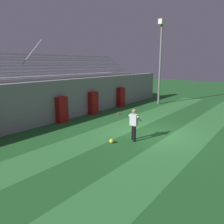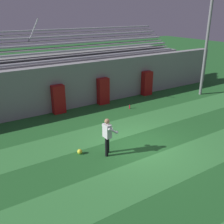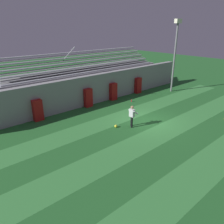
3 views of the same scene
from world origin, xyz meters
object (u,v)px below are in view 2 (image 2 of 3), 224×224
padding_pillar_gate_left (58,99)px  padding_pillar_gate_right (103,91)px  water_bottle (130,107)px  padding_pillar_far_right (147,83)px  goalkeeper (107,134)px  floodlight_pole (209,24)px  soccer_ball (80,152)px

padding_pillar_gate_left → padding_pillar_gate_right: bearing=0.0°
water_bottle → padding_pillar_gate_right: bearing=117.9°
padding_pillar_gate_right → padding_pillar_far_right: 3.72m
water_bottle → goalkeeper: bearing=-135.8°
padding_pillar_gate_right → water_bottle: bearing=-62.1°
floodlight_pole → water_bottle: bearing=176.5°
padding_pillar_gate_left → padding_pillar_far_right: bearing=0.0°
floodlight_pole → soccer_ball: size_ratio=35.41×
padding_pillar_far_right → goalkeeper: size_ratio=1.04×
padding_pillar_far_right → water_bottle: size_ratio=7.21×
goalkeeper → water_bottle: goalkeeper is taller
padding_pillar_gate_right → goalkeeper: bearing=-119.3°
padding_pillar_gate_left → soccer_ball: (-1.12, -5.08, -0.75)m
padding_pillar_gate_left → floodlight_pole: size_ratio=0.22×
soccer_ball → floodlight_pole: bearing=14.7°
water_bottle → padding_pillar_gate_left: bearing=156.9°
soccer_ball → goalkeeper: bearing=-33.7°
goalkeeper → water_bottle: 5.84m
padding_pillar_far_right → water_bottle: (-2.80, -1.72, -0.74)m
padding_pillar_far_right → goalkeeper: 9.02m
padding_pillar_gate_right → floodlight_pole: 8.49m
padding_pillar_gate_right → padding_pillar_far_right: bearing=0.0°
floodlight_pole → water_bottle: size_ratio=32.46×
soccer_ball → water_bottle: water_bottle is taller
padding_pillar_gate_right → padding_pillar_gate_left: bearing=180.0°
padding_pillar_gate_left → padding_pillar_far_right: same height
padding_pillar_far_right → soccer_ball: bearing=-147.5°
floodlight_pole → goalkeeper: size_ratio=4.67×
padding_pillar_far_right → goalkeeper: padding_pillar_far_right is taller
goalkeeper → padding_pillar_gate_left: bearing=88.9°
goalkeeper → water_bottle: size_ratio=6.96×
padding_pillar_gate_left → goalkeeper: (-0.11, -5.75, 0.09)m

